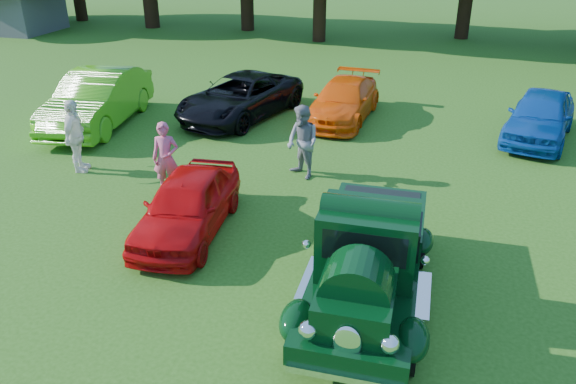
% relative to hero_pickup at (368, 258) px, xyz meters
% --- Properties ---
extents(ground, '(120.00, 120.00, 0.00)m').
position_rel_hero_pickup_xyz_m(ground, '(-1.50, 0.03, -0.82)').
color(ground, '#275113').
rests_on(ground, ground).
extents(hero_pickup, '(2.24, 4.82, 1.88)m').
position_rel_hero_pickup_xyz_m(hero_pickup, '(0.00, 0.00, 0.00)').
color(hero_pickup, black).
rests_on(hero_pickup, ground).
extents(red_convertible, '(1.79, 3.89, 1.29)m').
position_rel_hero_pickup_xyz_m(red_convertible, '(-3.97, 1.38, -0.17)').
color(red_convertible, '#C00809').
rests_on(red_convertible, ground).
extents(back_car_lime, '(2.45, 5.39, 1.72)m').
position_rel_hero_pickup_xyz_m(back_car_lime, '(-9.59, 7.09, 0.04)').
color(back_car_lime, '#47AF17').
rests_on(back_car_lime, ground).
extents(back_car_black, '(3.65, 5.51, 1.41)m').
position_rel_hero_pickup_xyz_m(back_car_black, '(-5.43, 9.02, -0.11)').
color(back_car_black, black).
rests_on(back_car_black, ground).
extents(back_car_orange, '(2.17, 4.55, 1.28)m').
position_rel_hero_pickup_xyz_m(back_car_orange, '(-2.06, 9.70, -0.18)').
color(back_car_orange, '#F25308').
rests_on(back_car_orange, ground).
extents(back_car_blue, '(2.77, 4.59, 1.46)m').
position_rel_hero_pickup_xyz_m(back_car_blue, '(3.98, 9.30, -0.09)').
color(back_car_blue, '#0D3E95').
rests_on(back_car_blue, ground).
extents(spectator_pink, '(0.73, 0.58, 1.77)m').
position_rel_hero_pickup_xyz_m(spectator_pink, '(-5.27, 3.10, 0.07)').
color(spectator_pink, '#C35074').
rests_on(spectator_pink, ground).
extents(spectator_grey, '(1.17, 1.14, 1.90)m').
position_rel_hero_pickup_xyz_m(spectator_grey, '(-2.29, 4.78, 0.13)').
color(spectator_grey, gray).
rests_on(spectator_grey, ground).
extents(spectator_white, '(0.74, 1.22, 1.94)m').
position_rel_hero_pickup_xyz_m(spectator_white, '(-8.11, 3.65, 0.15)').
color(spectator_white, white).
rests_on(spectator_white, ground).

